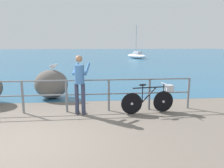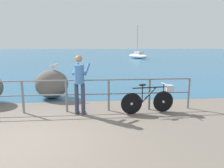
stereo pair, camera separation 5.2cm
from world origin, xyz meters
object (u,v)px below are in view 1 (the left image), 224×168
breakwater_boulder_main (51,84)px  seagull (53,66)px  sailboat (137,56)px  bicycle (152,98)px  person_at_railing (80,82)px

breakwater_boulder_main → seagull: (0.09, 0.05, 0.70)m
seagull → sailboat: (8.35, 23.22, -0.84)m
breakwater_boulder_main → bicycle: bearing=-32.0°
bicycle → breakwater_boulder_main: 4.04m
person_at_railing → sailboat: 26.37m
bicycle → breakwater_boulder_main: bearing=140.3°
bicycle → sailboat: size_ratio=0.34×
bicycle → sailboat: (5.01, 25.41, -0.04)m
bicycle → breakwater_boulder_main: size_ratio=1.32×
breakwater_boulder_main → seagull: size_ratio=3.74×
seagull → breakwater_boulder_main: bearing=-163.4°
person_at_railing → breakwater_boulder_main: person_at_railing is taller
breakwater_boulder_main → seagull: seagull is taller
person_at_railing → breakwater_boulder_main: 2.45m
person_at_railing → bicycle: bearing=-78.2°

